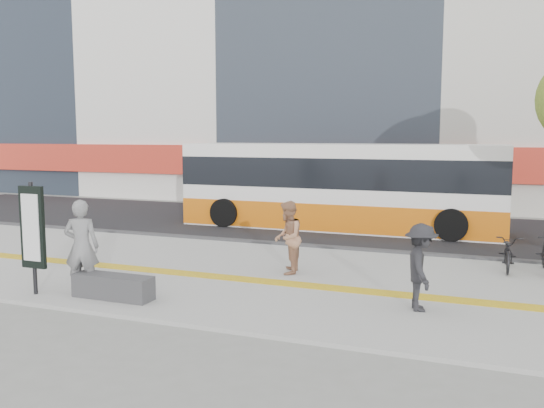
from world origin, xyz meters
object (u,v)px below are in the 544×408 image
at_px(seated_woman, 82,246).
at_px(pedestrian_dark, 421,267).
at_px(bus, 339,189).
at_px(bench, 113,287).
at_px(pedestrian_tan, 288,237).
at_px(signboard, 32,229).

distance_m(seated_woman, pedestrian_dark, 6.45).
bearing_deg(bus, bench, -100.97).
distance_m(bench, pedestrian_tan, 3.95).
height_order(signboard, seated_woman, signboard).
bearing_deg(seated_woman, bus, -126.84).
distance_m(signboard, bus, 10.59).
xyz_separation_m(signboard, pedestrian_dark, (7.13, 1.65, -0.51)).
height_order(bench, seated_woman, seated_woman).
xyz_separation_m(bench, signboard, (-1.60, -0.31, 1.06)).
bearing_deg(seated_woman, bench, 150.40).
relative_size(bench, pedestrian_dark, 1.03).
xyz_separation_m(seated_woman, pedestrian_tan, (3.24, 2.94, -0.11)).
height_order(bench, pedestrian_dark, pedestrian_dark).
distance_m(bench, pedestrian_dark, 5.72).
height_order(bench, bus, bus).
bearing_deg(signboard, bench, 10.81).
relative_size(bench, bus, 0.15).
height_order(signboard, pedestrian_dark, signboard).
xyz_separation_m(bench, seated_woman, (-0.80, 0.12, 0.70)).
bearing_deg(signboard, seated_woman, 27.89).
height_order(bus, pedestrian_tan, bus).
relative_size(bus, seated_woman, 5.72).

